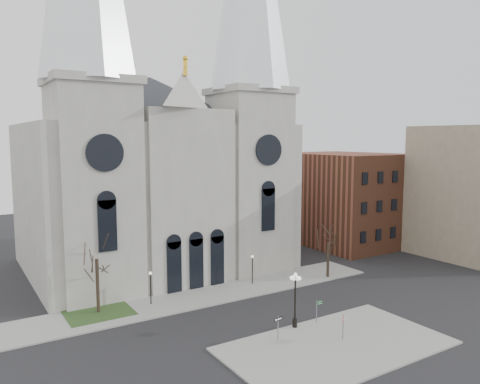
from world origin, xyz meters
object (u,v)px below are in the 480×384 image
one_way_sign (278,323)px  stop_sign (343,320)px  street_name_sign (317,309)px  globe_lamp (295,293)px

one_way_sign → stop_sign: bearing=-38.7°
stop_sign → street_name_sign: bearing=62.4°
street_name_sign → one_way_sign: bearing=-163.6°
globe_lamp → stop_sign: bearing=-66.3°
street_name_sign → globe_lamp: bearing=-179.7°
globe_lamp → street_name_sign: globe_lamp is taller
one_way_sign → street_name_sign: 5.23m
one_way_sign → street_name_sign: (5.12, 1.05, -0.16)m
stop_sign → street_name_sign: size_ratio=1.11×
globe_lamp → one_way_sign: size_ratio=2.45×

